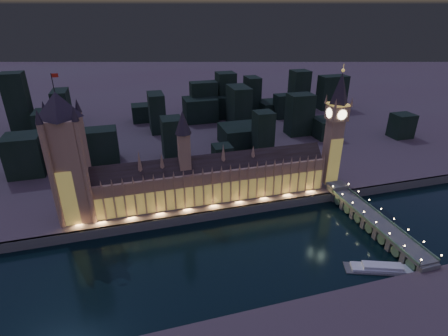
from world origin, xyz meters
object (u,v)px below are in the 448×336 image
object	(u,v)px
elizabeth_tower	(336,120)
westminster_bridge	(371,221)
victoria_tower	(67,152)
river_boat	(382,268)
palace_of_westminster	(208,179)

from	to	relation	value
elizabeth_tower	westminster_bridge	bearing A→B (deg)	-90.81
elizabeth_tower	victoria_tower	bearing A→B (deg)	-180.00
elizabeth_tower	river_boat	bearing A→B (deg)	-102.64
westminster_bridge	river_boat	xyz separation A→B (m)	(-23.61, -43.98, -4.44)
elizabeth_tower	river_boat	world-z (taller)	elizabeth_tower
victoria_tower	river_boat	distance (m)	230.36
victoria_tower	palace_of_westminster	bearing A→B (deg)	-0.09
victoria_tower	westminster_bridge	world-z (taller)	victoria_tower
westminster_bridge	river_boat	bearing A→B (deg)	-118.22
victoria_tower	elizabeth_tower	size ratio (longest dim) A/B	1.03
palace_of_westminster	elizabeth_tower	size ratio (longest dim) A/B	1.90
river_boat	palace_of_westminster	bearing A→B (deg)	129.50
palace_of_westminster	victoria_tower	distance (m)	109.48
victoria_tower	river_boat	size ratio (longest dim) A/B	2.27
victoria_tower	elizabeth_tower	xyz separation A→B (m)	(218.00, 0.01, 5.12)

